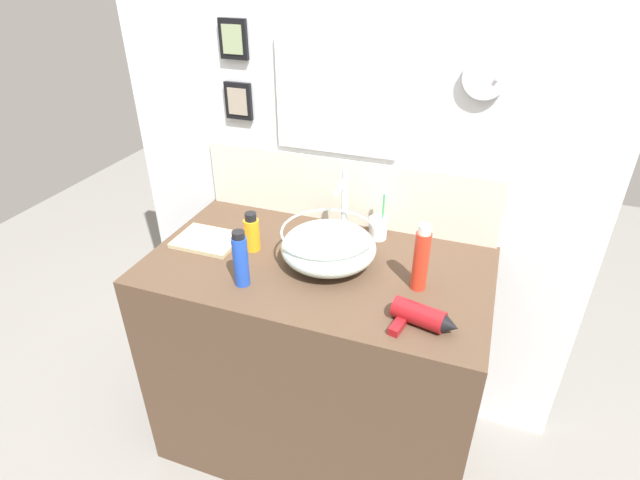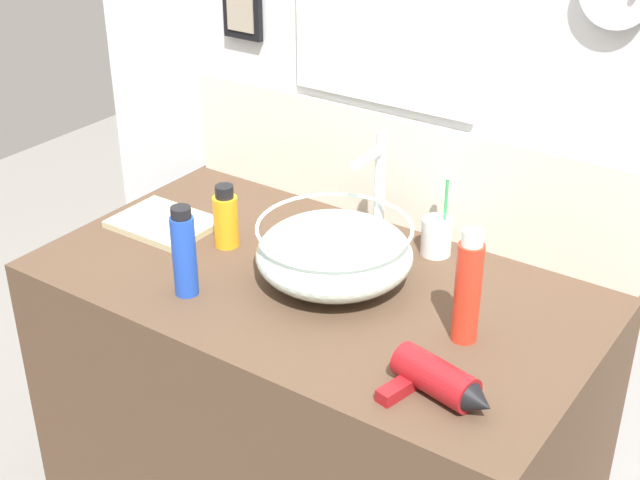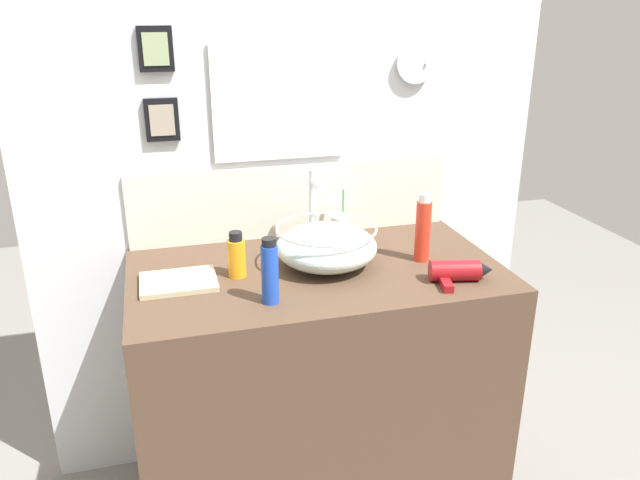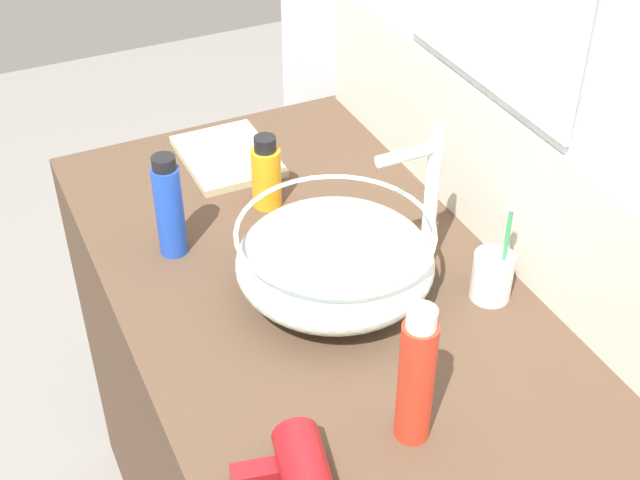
% 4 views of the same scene
% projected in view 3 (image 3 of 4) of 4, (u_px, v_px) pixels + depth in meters
% --- Properties ---
extents(vanity_counter, '(1.20, 0.67, 0.91)m').
position_uv_depth(vanity_counter, '(317.00, 387.00, 2.19)').
color(vanity_counter, '#4C3828').
rests_on(vanity_counter, ground).
extents(back_panel, '(1.88, 0.09, 2.35)m').
position_uv_depth(back_panel, '(290.00, 163.00, 2.26)').
color(back_panel, silver).
rests_on(back_panel, ground).
extents(glass_bowl_sink, '(0.33, 0.33, 0.14)m').
position_uv_depth(glass_bowl_sink, '(326.00, 246.00, 2.03)').
color(glass_bowl_sink, silver).
rests_on(glass_bowl_sink, vanity_counter).
extents(faucet, '(0.02, 0.12, 0.28)m').
position_uv_depth(faucet, '(313.00, 205.00, 2.14)').
color(faucet, silver).
rests_on(faucet, vanity_counter).
extents(hair_drier, '(0.21, 0.14, 0.07)m').
position_uv_depth(hair_drier, '(459.00, 271.00, 1.93)').
color(hair_drier, maroon).
rests_on(hair_drier, vanity_counter).
extents(toothbrush_cup, '(0.07, 0.07, 0.20)m').
position_uv_depth(toothbrush_cup, '(340.00, 227.00, 2.28)').
color(toothbrush_cup, white).
rests_on(toothbrush_cup, vanity_counter).
extents(shampoo_bottle, '(0.05, 0.05, 0.20)m').
position_uv_depth(shampoo_bottle, '(270.00, 272.00, 1.77)').
color(shampoo_bottle, blue).
rests_on(shampoo_bottle, vanity_counter).
extents(lotion_bottle, '(0.06, 0.06, 0.15)m').
position_uv_depth(lotion_bottle, '(237.00, 256.00, 1.95)').
color(lotion_bottle, orange).
rests_on(lotion_bottle, vanity_counter).
extents(soap_dispenser, '(0.05, 0.05, 0.23)m').
position_uv_depth(soap_dispenser, '(423.00, 229.00, 2.06)').
color(soap_dispenser, red).
rests_on(soap_dispenser, vanity_counter).
extents(hand_towel, '(0.23, 0.18, 0.02)m').
position_uv_depth(hand_towel, '(178.00, 282.00, 1.92)').
color(hand_towel, tan).
rests_on(hand_towel, vanity_counter).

